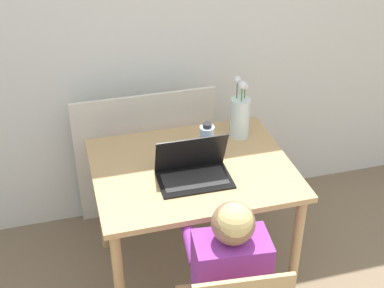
# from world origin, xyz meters

# --- Properties ---
(wall_back) EXTENTS (6.40, 0.05, 2.50)m
(wall_back) POSITION_xyz_m (0.00, 2.23, 1.25)
(wall_back) COLOR silver
(wall_back) RESTS_ON ground_plane
(dining_table) EXTENTS (1.00, 0.80, 0.73)m
(dining_table) POSITION_xyz_m (-0.07, 1.53, 0.64)
(dining_table) COLOR tan
(dining_table) RESTS_ON ground_plane
(person_seated) EXTENTS (0.34, 0.45, 1.04)m
(person_seated) POSITION_xyz_m (-0.10, 0.89, 0.64)
(person_seated) COLOR purple
(person_seated) RESTS_ON ground_plane
(laptop) EXTENTS (0.36, 0.23, 0.22)m
(laptop) POSITION_xyz_m (-0.09, 1.44, 0.79)
(laptop) COLOR black
(laptop) RESTS_ON dining_table
(flower_vase) EXTENTS (0.11, 0.11, 0.35)m
(flower_vase) POSITION_xyz_m (0.25, 1.75, 0.86)
(flower_vase) COLOR silver
(flower_vase) RESTS_ON dining_table
(water_bottle) EXTENTS (0.07, 0.07, 0.20)m
(water_bottle) POSITION_xyz_m (0.02, 1.59, 0.83)
(water_bottle) COLOR silver
(water_bottle) RESTS_ON dining_table
(cardboard_panel) EXTENTS (0.84, 0.14, 0.91)m
(cardboard_panel) POSITION_xyz_m (-0.22, 2.10, 0.45)
(cardboard_panel) COLOR silver
(cardboard_panel) RESTS_ON ground_plane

